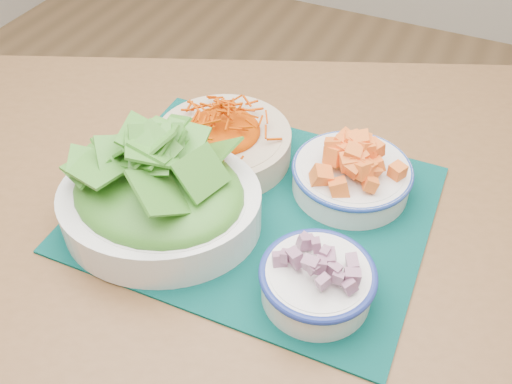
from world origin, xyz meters
TOP-DOWN VIEW (x-y plane):
  - ground at (0.00, 0.00)m, footprint 4.00×4.00m
  - table at (0.17, -0.14)m, footprint 1.32×1.12m
  - placemat at (0.23, -0.16)m, footprint 0.50×0.41m
  - carrot_bowl at (0.14, -0.08)m, footprint 0.25×0.25m
  - squash_bowl at (0.35, -0.07)m, footprint 0.23×0.23m
  - lettuce_bowl at (0.13, -0.25)m, footprint 0.35×0.32m
  - onion_bowl at (0.37, -0.28)m, footprint 0.16×0.16m

SIDE VIEW (x-z plane):
  - ground at x=0.00m, z-range 0.00..0.00m
  - table at x=0.17m, z-range 0.27..1.02m
  - placemat at x=0.23m, z-range 0.75..0.75m
  - onion_bowl at x=0.37m, z-range 0.75..0.83m
  - carrot_bowl at x=0.14m, z-range 0.75..0.84m
  - squash_bowl at x=0.35m, z-range 0.75..0.84m
  - lettuce_bowl at x=0.13m, z-range 0.75..0.89m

